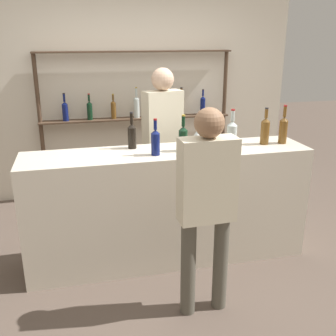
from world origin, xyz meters
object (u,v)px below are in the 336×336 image
at_px(counter_bottle_3, 283,129).
at_px(server_behind_counter, 163,136).
at_px(counter_bottle_5, 155,141).
at_px(counter_bottle_1, 183,138).
at_px(counter_bottle_4, 265,130).
at_px(wine_glass, 197,134).
at_px(counter_bottle_0, 132,135).
at_px(counter_bottle_2, 232,135).
at_px(customer_center, 207,198).

relative_size(counter_bottle_3, server_behind_counter, 0.21).
bearing_deg(counter_bottle_3, counter_bottle_5, -175.51).
height_order(counter_bottle_1, counter_bottle_5, counter_bottle_1).
bearing_deg(counter_bottle_4, wine_glass, 177.21).
bearing_deg(server_behind_counter, counter_bottle_4, 36.96).
xyz_separation_m(counter_bottle_4, server_behind_counter, (-0.82, 0.64, -0.16)).
bearing_deg(wine_glass, counter_bottle_0, 168.39).
height_order(counter_bottle_4, server_behind_counter, server_behind_counter).
distance_m(counter_bottle_2, server_behind_counter, 0.90).
xyz_separation_m(counter_bottle_5, customer_center, (0.22, -0.70, -0.25)).
xyz_separation_m(counter_bottle_0, counter_bottle_4, (1.22, -0.15, 0.01)).
xyz_separation_m(counter_bottle_0, counter_bottle_3, (1.39, -0.16, 0.01)).
xyz_separation_m(counter_bottle_5, wine_glass, (0.41, 0.14, 0.01)).
relative_size(counter_bottle_4, wine_glass, 2.06).
bearing_deg(wine_glass, server_behind_counter, 106.47).
distance_m(counter_bottle_1, wine_glass, 0.17).
height_order(counter_bottle_4, wine_glass, counter_bottle_4).
bearing_deg(server_behind_counter, counter_bottle_1, -13.15).
bearing_deg(customer_center, wine_glass, -14.49).
bearing_deg(counter_bottle_1, server_behind_counter, 92.17).
height_order(counter_bottle_1, counter_bottle_4, counter_bottle_4).
relative_size(counter_bottle_2, server_behind_counter, 0.21).
xyz_separation_m(counter_bottle_2, server_behind_counter, (-0.44, 0.76, -0.17)).
height_order(wine_glass, server_behind_counter, server_behind_counter).
distance_m(counter_bottle_5, customer_center, 0.78).
bearing_deg(wine_glass, counter_bottle_2, -31.37).
distance_m(counter_bottle_4, counter_bottle_5, 1.06).
xyz_separation_m(customer_center, server_behind_counter, (0.01, 1.45, 0.10)).
relative_size(counter_bottle_0, wine_glass, 1.98).
bearing_deg(counter_bottle_1, counter_bottle_4, 3.12).
relative_size(counter_bottle_1, counter_bottle_5, 1.03).
bearing_deg(counter_bottle_2, customer_center, -123.63).
height_order(counter_bottle_2, wine_glass, counter_bottle_2).
relative_size(counter_bottle_2, counter_bottle_5, 1.17).
xyz_separation_m(counter_bottle_1, counter_bottle_5, (-0.26, -0.06, -0.00)).
relative_size(counter_bottle_0, server_behind_counter, 0.19).
relative_size(counter_bottle_2, counter_bottle_4, 1.07).
bearing_deg(wine_glass, counter_bottle_3, -2.85).
xyz_separation_m(counter_bottle_0, customer_center, (0.38, -0.96, -0.25)).
relative_size(counter_bottle_3, customer_center, 0.23).
bearing_deg(server_behind_counter, counter_bottle_5, -32.73).
distance_m(counter_bottle_4, server_behind_counter, 1.05).
relative_size(counter_bottle_1, customer_center, 0.20).
xyz_separation_m(counter_bottle_1, counter_bottle_2, (0.42, -0.09, 0.02)).
bearing_deg(counter_bottle_2, counter_bottle_3, 11.98).
bearing_deg(counter_bottle_1, wine_glass, 26.03).
bearing_deg(counter_bottle_5, customer_center, -72.69).
height_order(counter_bottle_2, customer_center, customer_center).
bearing_deg(counter_bottle_5, counter_bottle_0, 122.01).
relative_size(counter_bottle_1, counter_bottle_3, 0.89).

